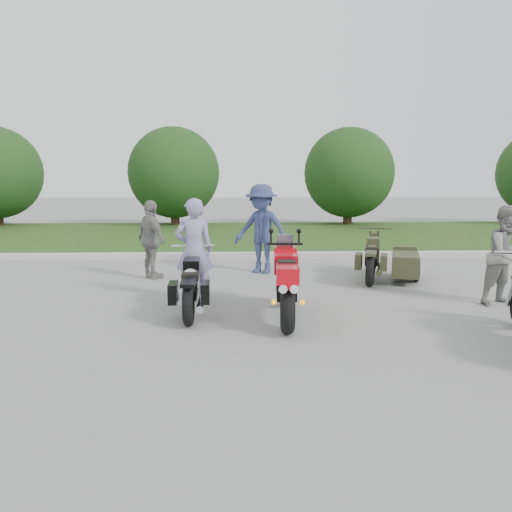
{
  "coord_description": "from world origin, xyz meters",
  "views": [
    {
      "loc": [
        -0.45,
        -6.67,
        2.15
      ],
      "look_at": [
        -0.16,
        1.51,
        0.8
      ],
      "focal_mm": 35.0,
      "sensor_mm": 36.0,
      "label": 1
    }
  ],
  "objects_px": {
    "sportbike_red": "(286,281)",
    "person_stripe": "(194,250)",
    "cruiser_sidecar": "(391,262)",
    "person_grey": "(507,256)",
    "person_back": "(152,240)",
    "cruiser_left": "(191,288)",
    "person_denim": "(262,229)"
  },
  "relations": [
    {
      "from": "cruiser_left",
      "to": "person_grey",
      "type": "distance_m",
      "value": 5.18
    },
    {
      "from": "sportbike_red",
      "to": "cruiser_sidecar",
      "type": "xyz_separation_m",
      "value": [
        2.4,
        2.67,
        -0.2
      ]
    },
    {
      "from": "sportbike_red",
      "to": "cruiser_sidecar",
      "type": "distance_m",
      "value": 3.6
    },
    {
      "from": "person_denim",
      "to": "person_grey",
      "type": "bearing_deg",
      "value": -9.05
    },
    {
      "from": "sportbike_red",
      "to": "person_denim",
      "type": "height_order",
      "value": "person_denim"
    },
    {
      "from": "sportbike_red",
      "to": "person_stripe",
      "type": "xyz_separation_m",
      "value": [
        -1.45,
        1.2,
        0.29
      ]
    },
    {
      "from": "cruiser_left",
      "to": "person_grey",
      "type": "bearing_deg",
      "value": 2.03
    },
    {
      "from": "cruiser_left",
      "to": "person_back",
      "type": "xyz_separation_m",
      "value": [
        -1.06,
        2.69,
        0.4
      ]
    },
    {
      "from": "sportbike_red",
      "to": "person_grey",
      "type": "distance_m",
      "value": 3.8
    },
    {
      "from": "cruiser_sidecar",
      "to": "person_grey",
      "type": "bearing_deg",
      "value": -38.02
    },
    {
      "from": "person_stripe",
      "to": "person_denim",
      "type": "height_order",
      "value": "person_denim"
    },
    {
      "from": "cruiser_left",
      "to": "person_stripe",
      "type": "relative_size",
      "value": 1.19
    },
    {
      "from": "person_grey",
      "to": "person_denim",
      "type": "relative_size",
      "value": 0.85
    },
    {
      "from": "cruiser_left",
      "to": "person_stripe",
      "type": "distance_m",
      "value": 0.94
    },
    {
      "from": "person_stripe",
      "to": "sportbike_red",
      "type": "bearing_deg",
      "value": 132.74
    },
    {
      "from": "person_denim",
      "to": "person_stripe",
      "type": "bearing_deg",
      "value": -91.0
    },
    {
      "from": "cruiser_sidecar",
      "to": "person_stripe",
      "type": "distance_m",
      "value": 4.15
    },
    {
      "from": "person_stripe",
      "to": "person_denim",
      "type": "xyz_separation_m",
      "value": [
        1.25,
        2.38,
        0.09
      ]
    },
    {
      "from": "cruiser_left",
      "to": "person_back",
      "type": "bearing_deg",
      "value": 109.39
    },
    {
      "from": "person_stripe",
      "to": "person_denim",
      "type": "relative_size",
      "value": 0.91
    },
    {
      "from": "person_denim",
      "to": "person_back",
      "type": "bearing_deg",
      "value": -140.9
    },
    {
      "from": "cruiser_left",
      "to": "person_back",
      "type": "relative_size",
      "value": 1.29
    },
    {
      "from": "cruiser_sidecar",
      "to": "person_grey",
      "type": "xyz_separation_m",
      "value": [
        1.32,
        -1.92,
        0.44
      ]
    },
    {
      "from": "sportbike_red",
      "to": "person_grey",
      "type": "bearing_deg",
      "value": 15.11
    },
    {
      "from": "person_stripe",
      "to": "cruiser_sidecar",
      "type": "bearing_deg",
      "value": -166.78
    },
    {
      "from": "sportbike_red",
      "to": "person_back",
      "type": "distance_m",
      "value": 3.97
    },
    {
      "from": "person_stripe",
      "to": "person_back",
      "type": "distance_m",
      "value": 2.15
    },
    {
      "from": "person_stripe",
      "to": "person_back",
      "type": "height_order",
      "value": "person_stripe"
    },
    {
      "from": "cruiser_sidecar",
      "to": "person_grey",
      "type": "relative_size",
      "value": 1.27
    },
    {
      "from": "sportbike_red",
      "to": "person_grey",
      "type": "height_order",
      "value": "person_grey"
    },
    {
      "from": "cruiser_left",
      "to": "cruiser_sidecar",
      "type": "distance_m",
      "value": 4.46
    },
    {
      "from": "cruiser_left",
      "to": "person_denim",
      "type": "relative_size",
      "value": 1.08
    }
  ]
}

